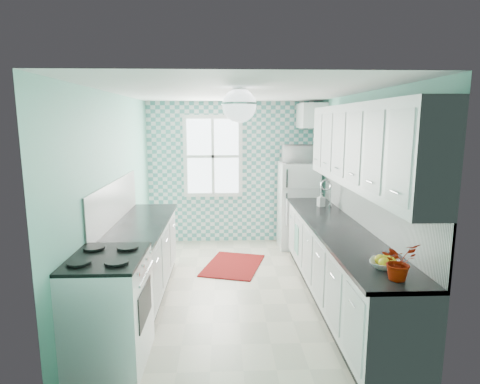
{
  "coord_description": "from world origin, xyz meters",
  "views": [
    {
      "loc": [
        -0.16,
        -4.9,
        2.17
      ],
      "look_at": [
        0.05,
        0.25,
        1.25
      ],
      "focal_mm": 30.0,
      "sensor_mm": 36.0,
      "label": 1
    }
  ],
  "objects_px": {
    "ceiling_light": "(239,105)",
    "fridge": "(298,205)",
    "potted_plant": "(399,261)",
    "sink": "(319,208)",
    "fruit_bowl": "(385,264)",
    "stove": "(108,309)",
    "microwave": "(299,154)"
  },
  "relations": [
    {
      "from": "ceiling_light",
      "to": "fridge",
      "type": "xyz_separation_m",
      "value": [
        1.11,
        2.59,
        -1.59
      ]
    },
    {
      "from": "potted_plant",
      "to": "sink",
      "type": "bearing_deg",
      "value": 89.9
    },
    {
      "from": "fruit_bowl",
      "to": "potted_plant",
      "type": "xyz_separation_m",
      "value": [
        0.0,
        -0.25,
        0.12
      ]
    },
    {
      "from": "fridge",
      "to": "fruit_bowl",
      "type": "height_order",
      "value": "fridge"
    },
    {
      "from": "ceiling_light",
      "to": "fruit_bowl",
      "type": "height_order",
      "value": "ceiling_light"
    },
    {
      "from": "potted_plant",
      "to": "ceiling_light",
      "type": "bearing_deg",
      "value": 135.55
    },
    {
      "from": "fruit_bowl",
      "to": "sink",
      "type": "bearing_deg",
      "value": 89.89
    },
    {
      "from": "fridge",
      "to": "potted_plant",
      "type": "height_order",
      "value": "fridge"
    },
    {
      "from": "sink",
      "to": "fruit_bowl",
      "type": "relative_size",
      "value": 2.09
    },
    {
      "from": "ceiling_light",
      "to": "sink",
      "type": "bearing_deg",
      "value": 50.33
    },
    {
      "from": "stove",
      "to": "sink",
      "type": "height_order",
      "value": "sink"
    },
    {
      "from": "ceiling_light",
      "to": "stove",
      "type": "height_order",
      "value": "ceiling_light"
    },
    {
      "from": "ceiling_light",
      "to": "sink",
      "type": "height_order",
      "value": "ceiling_light"
    },
    {
      "from": "potted_plant",
      "to": "stove",
      "type": "bearing_deg",
      "value": 169.5
    },
    {
      "from": "fridge",
      "to": "sink",
      "type": "xyz_separation_m",
      "value": [
        0.09,
        -1.14,
        0.2
      ]
    },
    {
      "from": "ceiling_light",
      "to": "fruit_bowl",
      "type": "distance_m",
      "value": 2.03
    },
    {
      "from": "ceiling_light",
      "to": "potted_plant",
      "type": "bearing_deg",
      "value": -44.45
    },
    {
      "from": "stove",
      "to": "microwave",
      "type": "distance_m",
      "value": 4.2
    },
    {
      "from": "potted_plant",
      "to": "microwave",
      "type": "bearing_deg",
      "value": 91.37
    },
    {
      "from": "ceiling_light",
      "to": "potted_plant",
      "type": "xyz_separation_m",
      "value": [
        1.2,
        -1.18,
        -1.23
      ]
    },
    {
      "from": "stove",
      "to": "microwave",
      "type": "xyz_separation_m",
      "value": [
        2.31,
        3.33,
        1.1
      ]
    },
    {
      "from": "stove",
      "to": "fruit_bowl",
      "type": "xyz_separation_m",
      "value": [
        2.4,
        -0.2,
        0.45
      ]
    },
    {
      "from": "stove",
      "to": "sink",
      "type": "xyz_separation_m",
      "value": [
        2.4,
        2.18,
        0.41
      ]
    },
    {
      "from": "microwave",
      "to": "fruit_bowl",
      "type": "bearing_deg",
      "value": 89.83
    },
    {
      "from": "sink",
      "to": "potted_plant",
      "type": "distance_m",
      "value": 2.63
    },
    {
      "from": "fridge",
      "to": "potted_plant",
      "type": "xyz_separation_m",
      "value": [
        0.09,
        -3.77,
        0.35
      ]
    },
    {
      "from": "sink",
      "to": "potted_plant",
      "type": "relative_size",
      "value": 1.77
    },
    {
      "from": "stove",
      "to": "fruit_bowl",
      "type": "height_order",
      "value": "stove"
    },
    {
      "from": "ceiling_light",
      "to": "stove",
      "type": "bearing_deg",
      "value": -148.58
    },
    {
      "from": "potted_plant",
      "to": "microwave",
      "type": "distance_m",
      "value": 3.81
    },
    {
      "from": "potted_plant",
      "to": "microwave",
      "type": "relative_size",
      "value": 0.56
    },
    {
      "from": "ceiling_light",
      "to": "microwave",
      "type": "height_order",
      "value": "ceiling_light"
    }
  ]
}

